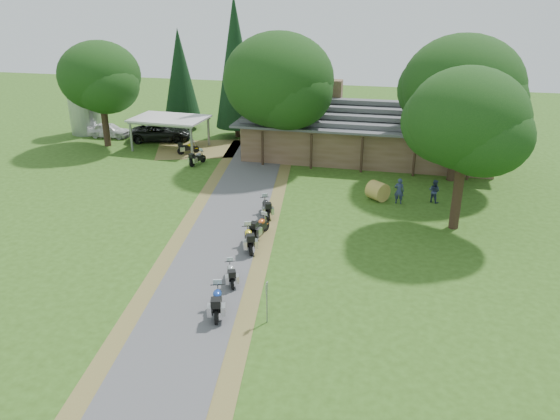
% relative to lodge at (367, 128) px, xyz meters
% --- Properties ---
extents(ground, '(120.00, 120.00, 0.00)m').
position_rel_lodge_xyz_m(ground, '(-6.00, -24.00, -2.45)').
color(ground, '#2F4D15').
rests_on(ground, ground).
extents(driveway, '(51.95, 51.95, 0.00)m').
position_rel_lodge_xyz_m(driveway, '(-6.50, -20.00, -2.45)').
color(driveway, '#4E4F51').
rests_on(driveway, ground).
extents(lodge, '(21.40, 9.40, 4.90)m').
position_rel_lodge_xyz_m(lodge, '(0.00, 0.00, 0.00)').
color(lodge, brown).
rests_on(lodge, ground).
extents(silo, '(3.30, 3.30, 6.06)m').
position_rel_lodge_xyz_m(silo, '(-27.69, 1.74, 0.58)').
color(silo, gray).
rests_on(silo, ground).
extents(carport, '(6.67, 4.65, 2.79)m').
position_rel_lodge_xyz_m(carport, '(-17.33, -1.45, -1.06)').
color(carport, silver).
rests_on(carport, ground).
extents(car_white_sedan, '(2.35, 5.32, 1.76)m').
position_rel_lodge_xyz_m(car_white_sedan, '(-24.72, 0.78, -1.57)').
color(car_white_sedan, silver).
rests_on(car_white_sedan, ground).
extents(car_dark_suv, '(4.37, 6.72, 2.38)m').
position_rel_lodge_xyz_m(car_dark_suv, '(-19.32, 0.82, -1.26)').
color(car_dark_suv, black).
rests_on(car_dark_suv, ground).
extents(motorcycle_row_a, '(1.19, 2.12, 1.38)m').
position_rel_lodge_xyz_m(motorcycle_row_a, '(-4.39, -26.09, -1.76)').
color(motorcycle_row_a, '#193A9B').
rests_on(motorcycle_row_a, ground).
extents(motorcycle_row_b, '(1.15, 1.75, 1.14)m').
position_rel_lodge_xyz_m(motorcycle_row_b, '(-4.64, -23.34, -1.88)').
color(motorcycle_row_b, '#95989B').
rests_on(motorcycle_row_b, ground).
extents(motorcycle_row_c, '(1.40, 2.13, 1.39)m').
position_rel_lodge_xyz_m(motorcycle_row_c, '(-4.82, -19.54, -1.75)').
color(motorcycle_row_c, yellow).
rests_on(motorcycle_row_c, ground).
extents(motorcycle_row_d, '(1.02, 1.99, 1.30)m').
position_rel_lodge_xyz_m(motorcycle_row_d, '(-4.66, -17.74, -1.80)').
color(motorcycle_row_d, '#CE531D').
rests_on(motorcycle_row_d, ground).
extents(motorcycle_row_e, '(1.32, 1.98, 1.30)m').
position_rel_lodge_xyz_m(motorcycle_row_e, '(-5.07, -14.71, -1.80)').
color(motorcycle_row_e, black).
rests_on(motorcycle_row_e, ground).
extents(motorcycle_carport_a, '(1.72, 1.53, 1.19)m').
position_rel_lodge_xyz_m(motorcycle_carport_a, '(-15.16, -2.77, -1.85)').
color(motorcycle_carport_a, yellow).
rests_on(motorcycle_carport_a, ground).
extents(motorcycle_carport_b, '(1.10, 1.89, 1.23)m').
position_rel_lodge_xyz_m(motorcycle_carport_b, '(-13.24, -5.54, -1.83)').
color(motorcycle_carport_b, gray).
rests_on(motorcycle_carport_b, ground).
extents(person_a, '(0.60, 0.44, 2.08)m').
position_rel_lodge_xyz_m(person_a, '(3.07, -10.64, -1.41)').
color(person_a, navy).
rests_on(person_a, ground).
extents(person_b, '(0.65, 0.60, 1.88)m').
position_rel_lodge_xyz_m(person_b, '(5.37, -9.86, -1.51)').
color(person_b, navy).
rests_on(person_b, ground).
extents(hay_bale, '(1.73, 1.74, 1.28)m').
position_rel_lodge_xyz_m(hay_bale, '(1.65, -10.30, -1.81)').
color(hay_bale, olive).
rests_on(hay_bale, ground).
extents(sign_post, '(0.36, 0.06, 1.97)m').
position_rel_lodge_xyz_m(sign_post, '(-2.06, -26.27, -1.46)').
color(sign_post, gray).
rests_on(sign_post, ground).
extents(oak_lodge_left, '(8.80, 8.80, 10.85)m').
position_rel_lodge_xyz_m(oak_lodge_left, '(-6.94, -3.25, 2.98)').
color(oak_lodge_left, black).
rests_on(oak_lodge_left, ground).
extents(oak_lodge_right, '(8.59, 8.59, 11.29)m').
position_rel_lodge_xyz_m(oak_lodge_right, '(6.81, -4.86, 3.20)').
color(oak_lodge_right, black).
rests_on(oak_lodge_right, ground).
extents(oak_driveway, '(6.81, 6.81, 10.83)m').
position_rel_lodge_xyz_m(oak_driveway, '(6.45, -13.96, 2.96)').
color(oak_driveway, black).
rests_on(oak_driveway, ground).
extents(oak_silo, '(7.12, 7.12, 10.18)m').
position_rel_lodge_xyz_m(oak_silo, '(-23.35, -2.02, 2.64)').
color(oak_silo, black).
rests_on(oak_silo, ground).
extents(cedar_near, '(4.04, 4.04, 13.05)m').
position_rel_lodge_xyz_m(cedar_near, '(-12.71, 3.81, 4.07)').
color(cedar_near, black).
rests_on(cedar_near, ground).
extents(cedar_far, '(3.74, 3.74, 9.92)m').
position_rel_lodge_xyz_m(cedar_far, '(-19.07, 5.65, 2.51)').
color(cedar_far, black).
rests_on(cedar_far, ground).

